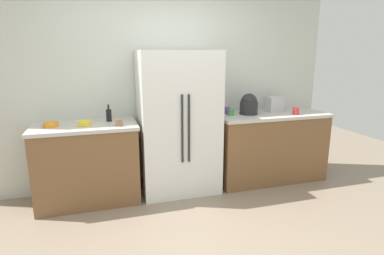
# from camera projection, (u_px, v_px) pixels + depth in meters

# --- Properties ---
(ground_plane) EXTENTS (9.35, 9.35, 0.00)m
(ground_plane) POSITION_uv_depth(u_px,v_px,m) (197.00, 250.00, 2.82)
(ground_plane) COLOR gray
(kitchen_back_panel) EXTENTS (4.68, 0.10, 2.98)m
(kitchen_back_panel) POSITION_uv_depth(u_px,v_px,m) (158.00, 72.00, 4.04)
(kitchen_back_panel) COLOR silver
(kitchen_back_panel) RESTS_ON ground_plane
(counter_left) EXTENTS (1.16, 0.64, 0.93)m
(counter_left) POSITION_uv_depth(u_px,v_px,m) (88.00, 163.00, 3.67)
(counter_left) COLOR brown
(counter_left) RESTS_ON ground_plane
(counter_right) EXTENTS (1.52, 0.64, 0.93)m
(counter_right) POSITION_uv_depth(u_px,v_px,m) (269.00, 146.00, 4.35)
(counter_right) COLOR brown
(counter_right) RESTS_ON ground_plane
(refrigerator) EXTENTS (0.96, 0.63, 1.76)m
(refrigerator) POSITION_uv_depth(u_px,v_px,m) (179.00, 123.00, 3.88)
(refrigerator) COLOR white
(refrigerator) RESTS_ON ground_plane
(toaster) EXTENTS (0.21, 0.17, 0.21)m
(toaster) POSITION_uv_depth(u_px,v_px,m) (274.00, 104.00, 4.36)
(toaster) COLOR silver
(toaster) RESTS_ON counter_right
(rice_cooker) EXTENTS (0.24, 0.24, 0.28)m
(rice_cooker) POSITION_uv_depth(u_px,v_px,m) (249.00, 105.00, 4.15)
(rice_cooker) COLOR #262628
(rice_cooker) RESTS_ON counter_right
(bottle_a) EXTENTS (0.06, 0.06, 0.20)m
(bottle_a) POSITION_uv_depth(u_px,v_px,m) (109.00, 115.00, 3.73)
(bottle_a) COLOR black
(bottle_a) RESTS_ON counter_left
(cup_a) EXTENTS (0.08, 0.08, 0.08)m
(cup_a) POSITION_uv_depth(u_px,v_px,m) (231.00, 112.00, 4.10)
(cup_a) COLOR green
(cup_a) RESTS_ON counter_right
(cup_b) EXTENTS (0.08, 0.08, 0.09)m
(cup_b) POSITION_uv_depth(u_px,v_px,m) (227.00, 110.00, 4.19)
(cup_b) COLOR purple
(cup_b) RESTS_ON counter_right
(cup_c) EXTENTS (0.08, 0.08, 0.09)m
(cup_c) POSITION_uv_depth(u_px,v_px,m) (296.00, 111.00, 4.15)
(cup_c) COLOR red
(cup_c) RESTS_ON counter_right
(cup_d) EXTENTS (0.08, 0.08, 0.08)m
(cup_d) POSITION_uv_depth(u_px,v_px,m) (119.00, 122.00, 3.50)
(cup_d) COLOR brown
(cup_d) RESTS_ON counter_left
(bowl_a) EXTENTS (0.16, 0.16, 0.05)m
(bowl_a) POSITION_uv_depth(u_px,v_px,m) (51.00, 124.00, 3.47)
(bowl_a) COLOR orange
(bowl_a) RESTS_ON counter_left
(bowl_b) EXTENTS (0.14, 0.14, 0.06)m
(bowl_b) POSITION_uv_depth(u_px,v_px,m) (85.00, 123.00, 3.51)
(bowl_b) COLOR yellow
(bowl_b) RESTS_ON counter_left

